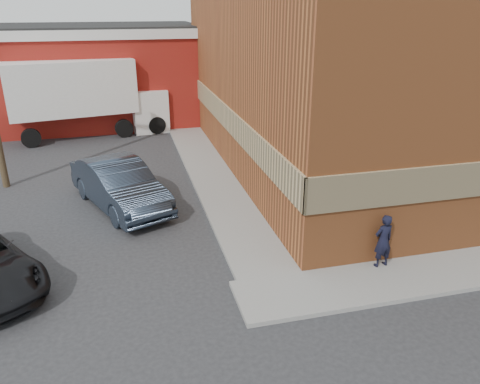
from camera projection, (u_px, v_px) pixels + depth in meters
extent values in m
plane|color=#28282B|center=(248.00, 283.00, 12.21)|extent=(90.00, 90.00, 0.00)
cube|color=#A5562A|center=(381.00, 58.00, 20.54)|extent=(14.00, 18.00, 9.00)
cube|color=tan|center=(226.00, 117.00, 19.76)|extent=(0.08, 18.16, 1.00)
cube|color=gray|center=(207.00, 168.00, 20.41)|extent=(1.80, 18.00, 0.12)
cube|color=maroon|center=(63.00, 80.00, 27.86)|extent=(16.00, 8.00, 5.00)
cube|color=silver|center=(57.00, 31.00, 26.82)|extent=(16.30, 8.30, 0.50)
cube|color=black|center=(56.00, 26.00, 26.71)|extent=(16.00, 8.00, 0.10)
imported|color=black|center=(383.00, 241.00, 12.50)|extent=(0.60, 0.43, 1.51)
imported|color=#293444|center=(119.00, 185.00, 16.42)|extent=(3.62, 5.41, 1.69)
cube|color=white|center=(71.00, 87.00, 24.37)|extent=(6.70, 3.64, 2.75)
cube|color=#1F7627|center=(75.00, 99.00, 23.45)|extent=(6.03, 1.13, 0.85)
cube|color=white|center=(151.00, 109.00, 26.54)|extent=(2.29, 2.63, 2.33)
cylinder|color=black|center=(31.00, 138.00, 23.42)|extent=(0.99, 0.48, 0.95)
cylinder|color=black|center=(30.00, 129.00, 25.20)|extent=(0.99, 0.48, 0.95)
cylinder|color=black|center=(124.00, 128.00, 25.21)|extent=(0.99, 0.48, 0.95)
cylinder|color=black|center=(117.00, 120.00, 26.99)|extent=(0.99, 0.48, 0.95)
cylinder|color=black|center=(157.00, 125.00, 25.91)|extent=(0.99, 0.48, 0.95)
cylinder|color=black|center=(147.00, 117.00, 27.69)|extent=(0.99, 0.48, 0.95)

